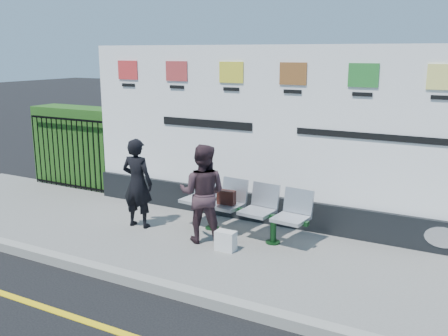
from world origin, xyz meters
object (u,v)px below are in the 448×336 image
object	(u,v)px
billboard	(292,150)
woman_right	(203,193)
woman_left	(137,183)
bench	(241,221)

from	to	relation	value
billboard	woman_right	bearing A→B (deg)	-125.86
billboard	woman_right	world-z (taller)	billboard
woman_left	woman_right	bearing A→B (deg)	173.22
bench	woman_left	xyz separation A→B (m)	(-1.72, -0.43, 0.52)
billboard	woman_right	size ratio (longest dim) A/B	5.21
billboard	woman_right	distance (m)	1.70
woman_left	billboard	bearing A→B (deg)	-155.16
woman_left	bench	bearing A→B (deg)	-170.38
billboard	bench	xyz separation A→B (m)	(-0.52, -0.83, -1.06)
billboard	bench	size ratio (longest dim) A/B	3.61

